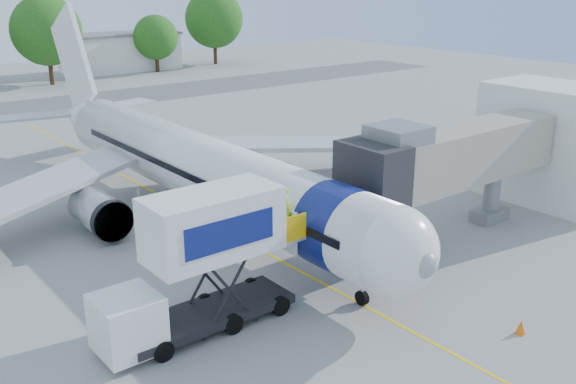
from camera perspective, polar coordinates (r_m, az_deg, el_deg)
ground at (r=34.17m, az=-4.71°, el=-3.93°), size 160.00×160.00×0.00m
guidance_line at (r=34.17m, az=-4.71°, el=-3.92°), size 0.15×70.00×0.01m
taxiway_strip at (r=71.74m, az=-23.92°, el=6.59°), size 120.00×10.00×0.01m
aircraft at (r=36.51m, az=-8.45°, el=2.33°), size 34.17×37.73×11.35m
jet_bridge at (r=33.07m, az=13.68°, el=2.78°), size 13.90×3.20×6.60m
terminal_stub at (r=41.85m, az=22.60°, el=3.98°), size 5.00×8.00×7.00m
catering_hiloader at (r=24.60m, az=-7.88°, el=-6.39°), size 8.59×2.44×5.50m
ground_tug at (r=25.88m, az=19.94°, el=-11.03°), size 3.74×2.00×1.48m
safety_cone_a at (r=26.75m, az=20.00°, el=-11.21°), size 0.37×0.37×0.60m
outbuilding_right at (r=97.28m, az=-14.66°, el=11.97°), size 16.40×7.40×5.30m
tree_e at (r=86.61m, az=-20.69°, el=13.28°), size 8.57×8.57×10.93m
tree_f at (r=94.62m, az=-11.69°, el=13.31°), size 6.21×6.21×7.92m
tree_g at (r=101.61m, az=-6.59°, el=15.05°), size 8.79×8.79×11.20m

